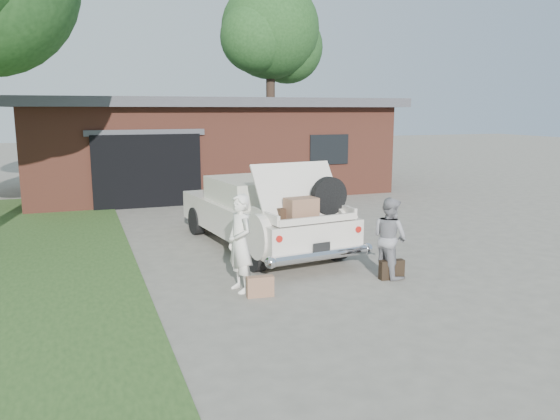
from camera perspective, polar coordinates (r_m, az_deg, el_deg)
name	(u,v)px	position (r m, az deg, el deg)	size (l,w,h in m)	color
ground	(292,276)	(9.78, 1.23, -6.95)	(90.00, 90.00, 0.00)	gray
house	(203,144)	(20.66, -8.03, 6.89)	(12.80, 7.80, 3.30)	brown
tree_right	(272,36)	(27.90, -0.87, 17.75)	(5.48, 4.77, 9.14)	#38281E
sedan	(261,212)	(11.71, -1.96, -0.24)	(2.55, 5.28, 1.93)	beige
woman_left	(240,243)	(8.84, -4.22, -3.49)	(0.58, 0.38, 1.60)	white
woman_right	(390,237)	(9.78, 11.38, -2.83)	(0.69, 0.54, 1.42)	gray
suitcase_left	(260,287)	(8.72, -2.09, -7.99)	(0.43, 0.14, 0.33)	#95674C
suitcase_right	(392,270)	(9.78, 11.59, -6.12)	(0.44, 0.14, 0.34)	black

